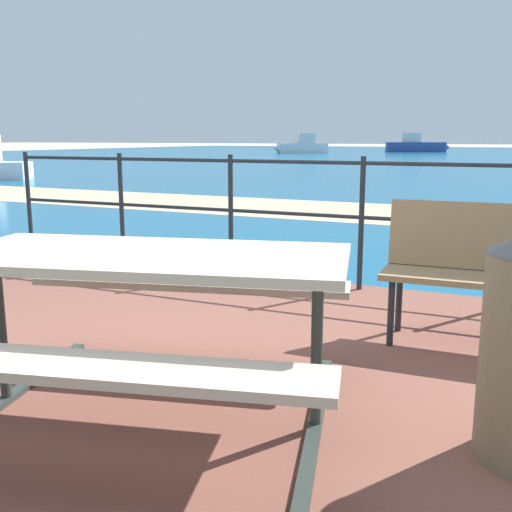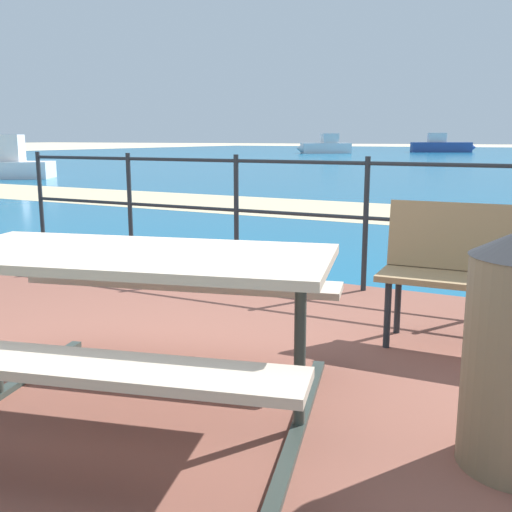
{
  "view_description": "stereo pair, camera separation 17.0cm",
  "coord_description": "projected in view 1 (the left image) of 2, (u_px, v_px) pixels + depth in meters",
  "views": [
    {
      "loc": [
        1.74,
        -2.25,
        1.29
      ],
      "look_at": [
        0.09,
        1.47,
        0.48
      ],
      "focal_mm": 41.64,
      "sensor_mm": 36.0,
      "label": 1
    },
    {
      "loc": [
        1.89,
        -2.18,
        1.29
      ],
      "look_at": [
        0.09,
        1.47,
        0.48
      ],
      "focal_mm": 41.64,
      "sensor_mm": 36.0,
      "label": 2
    }
  ],
  "objects": [
    {
      "name": "ground_plane",
      "position": [
        120.0,
        401.0,
        2.96
      ],
      "size": [
        240.0,
        240.0,
        0.0
      ],
      "primitive_type": "plane",
      "color": "beige"
    },
    {
      "name": "railing_fence",
      "position": [
        293.0,
        204.0,
        5.01
      ],
      "size": [
        5.94,
        0.04,
        1.09
      ],
      "color": "#1E2328",
      "rests_on": "patio_paving"
    },
    {
      "name": "beach_strip",
      "position": [
        405.0,
        215.0,
        10.09
      ],
      "size": [
        54.06,
        4.26,
        0.01
      ],
      "primitive_type": "cube",
      "rotation": [
        0.0,
        0.0,
        -0.03
      ],
      "color": "tan",
      "rests_on": "ground"
    },
    {
      "name": "boat_mid",
      "position": [
        302.0,
        146.0,
        49.11
      ],
      "size": [
        4.17,
        3.63,
        1.61
      ],
      "rotation": [
        0.0,
        0.0,
        3.82
      ],
      "color": "silver",
      "rests_on": "sea_water"
    },
    {
      "name": "patio_paving",
      "position": [
        120.0,
        396.0,
        2.96
      ],
      "size": [
        6.4,
        5.2,
        0.06
      ],
      "primitive_type": "cube",
      "color": "brown",
      "rests_on": "ground"
    },
    {
      "name": "boat_near",
      "position": [
        416.0,
        146.0,
        53.18
      ],
      "size": [
        5.62,
        3.23,
        1.68
      ],
      "rotation": [
        0.0,
        0.0,
        0.39
      ],
      "color": "#2D478C",
      "rests_on": "sea_water"
    },
    {
      "name": "sea_water",
      "position": [
        493.0,
        158.0,
        38.82
      ],
      "size": [
        90.0,
        90.0,
        0.01
      ],
      "primitive_type": "cube",
      "color": "#145B84",
      "rests_on": "ground"
    },
    {
      "name": "picnic_table",
      "position": [
        149.0,
        290.0,
        2.57
      ],
      "size": [
        2.0,
        1.84,
        0.75
      ],
      "rotation": [
        0.0,
        0.0,
        0.24
      ],
      "color": "tan",
      "rests_on": "patio_paving"
    }
  ]
}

